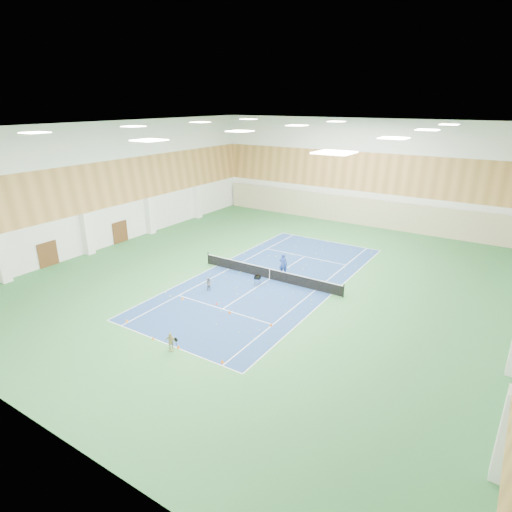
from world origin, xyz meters
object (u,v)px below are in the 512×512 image
at_px(child_apron, 171,342).
at_px(ball_cart, 258,280).
at_px(child_court, 208,284).
at_px(coach, 283,264).
at_px(tennis_net, 270,273).

height_order(child_apron, ball_cart, child_apron).
xyz_separation_m(child_court, ball_cart, (2.56, 2.98, -0.14)).
bearing_deg(child_apron, ball_cart, 75.21).
bearing_deg(child_apron, coach, 71.46).
relative_size(coach, ball_cart, 2.36).
bearing_deg(child_apron, child_court, 94.44).
height_order(tennis_net, child_court, tennis_net).
distance_m(child_court, child_apron, 8.45).
distance_m(tennis_net, coach, 1.52).
xyz_separation_m(tennis_net, ball_cart, (-0.18, -1.55, -0.15)).
height_order(child_court, ball_cart, child_court).
bearing_deg(child_court, coach, 59.28).
height_order(tennis_net, child_apron, child_apron).
xyz_separation_m(child_apron, ball_cart, (-0.84, 10.72, -0.19)).
xyz_separation_m(child_court, child_apron, (3.40, -7.74, 0.04)).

